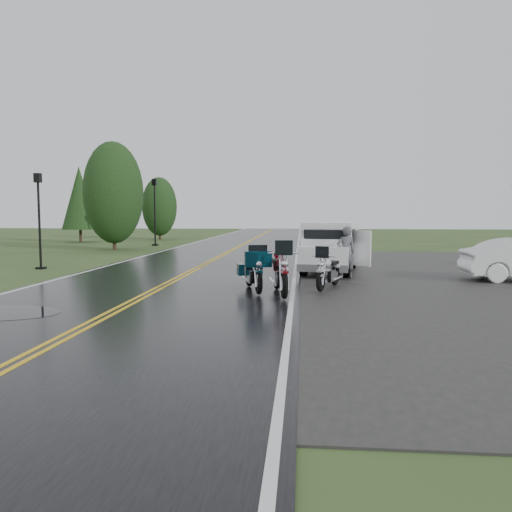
{
  "coord_description": "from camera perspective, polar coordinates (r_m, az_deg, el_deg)",
  "views": [
    {
      "loc": [
        4.03,
        -11.43,
        2.14
      ],
      "look_at": [
        2.8,
        2.0,
        1.0
      ],
      "focal_mm": 35.0,
      "sensor_mm": 36.0,
      "label": 1
    }
  ],
  "objects": [
    {
      "name": "ground",
      "position": [
        12.31,
        -14.03,
        -5.33
      ],
      "size": [
        120.0,
        120.0,
        0.0
      ],
      "primitive_type": "plane",
      "color": "#2D471E",
      "rests_on": "ground"
    },
    {
      "name": "tree_left_mid",
      "position": [
        30.82,
        -15.97,
        5.75
      ],
      "size": [
        3.5,
        3.5,
        5.46
      ],
      "primitive_type": null,
      "color": "#1E3D19",
      "rests_on": "ground"
    },
    {
      "name": "motorcycle_silver",
      "position": [
        13.39,
        7.42,
        -1.81
      ],
      "size": [
        1.35,
        2.16,
        1.2
      ],
      "primitive_type": null,
      "rotation": [
        0.0,
        0.0,
        -0.32
      ],
      "color": "#B6BABF",
      "rests_on": "ground"
    },
    {
      "name": "van_white",
      "position": [
        17.01,
        5.5,
        0.76
      ],
      "size": [
        2.56,
        5.0,
        1.87
      ],
      "primitive_type": null,
      "rotation": [
        0.0,
        0.0,
        -0.17
      ],
      "color": "white",
      "rests_on": "ground"
    },
    {
      "name": "lamp_post_near_left",
      "position": [
        21.04,
        -23.53,
        3.7
      ],
      "size": [
        0.32,
        0.32,
        3.74
      ],
      "primitive_type": null,
      "color": "black",
      "rests_on": "ground"
    },
    {
      "name": "person_at_van",
      "position": [
        16.56,
        10.22,
        0.31
      ],
      "size": [
        0.71,
        0.57,
        1.71
      ],
      "primitive_type": "imported",
      "rotation": [
        0.0,
        0.0,
        3.43
      ],
      "color": "#505156",
      "rests_on": "ground"
    },
    {
      "name": "pine_left_far",
      "position": [
        40.07,
        -19.5,
        5.48
      ],
      "size": [
        2.67,
        2.67,
        5.56
      ],
      "primitive_type": null,
      "color": "#1E3D19",
      "rests_on": "ground"
    },
    {
      "name": "motorcycle_red",
      "position": [
        12.16,
        3.25,
        -1.94
      ],
      "size": [
        1.23,
        2.5,
        1.42
      ],
      "primitive_type": null,
      "rotation": [
        0.0,
        0.0,
        0.15
      ],
      "color": "#570A0F",
      "rests_on": "ground"
    },
    {
      "name": "motorcycle_teal",
      "position": [
        12.83,
        0.3,
        -1.85
      ],
      "size": [
        1.33,
        2.32,
        1.29
      ],
      "primitive_type": null,
      "rotation": [
        0.0,
        0.0,
        0.26
      ],
      "color": "#042635",
      "rests_on": "ground"
    },
    {
      "name": "tree_left_far",
      "position": [
        42.53,
        -10.96,
        4.86
      ],
      "size": [
        2.88,
        2.88,
        4.44
      ],
      "primitive_type": null,
      "color": "#1E3D19",
      "rests_on": "ground"
    },
    {
      "name": "lamp_post_far_left",
      "position": [
        34.21,
        -11.49,
        4.94
      ],
      "size": [
        0.39,
        0.39,
        4.52
      ],
      "primitive_type": null,
      "color": "black",
      "rests_on": "ground"
    },
    {
      "name": "road",
      "position": [
        21.91,
        -5.39,
        -0.74
      ],
      "size": [
        8.0,
        100.0,
        0.04
      ],
      "primitive_type": "cube",
      "color": "black",
      "rests_on": "ground"
    }
  ]
}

